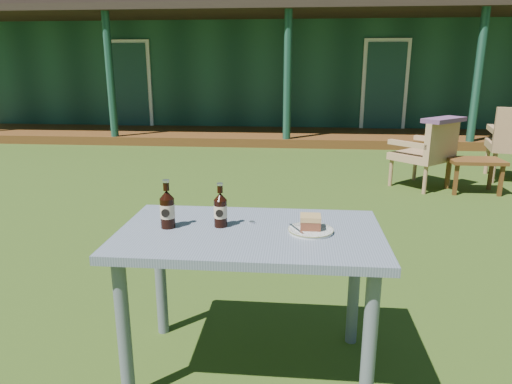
# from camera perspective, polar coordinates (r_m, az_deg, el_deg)

# --- Properties ---
(ground) EXTENTS (80.00, 80.00, 0.00)m
(ground) POSITION_cam_1_polar(r_m,az_deg,el_deg) (3.83, 1.79, -6.69)
(ground) COLOR #334916
(pavilion) EXTENTS (15.80, 8.30, 3.45)m
(pavilion) POSITION_cam_1_polar(r_m,az_deg,el_deg) (12.93, 4.51, 16.11)
(pavilion) COLOR #173D2E
(pavilion) RESTS_ON ground
(cafe_table) EXTENTS (1.20, 0.70, 0.72)m
(cafe_table) POSITION_cam_1_polar(r_m,az_deg,el_deg) (2.12, -0.75, -7.41)
(cafe_table) COLOR slate
(cafe_table) RESTS_ON ground
(plate) EXTENTS (0.20, 0.20, 0.01)m
(plate) POSITION_cam_1_polar(r_m,az_deg,el_deg) (2.08, 6.86, -4.77)
(plate) COLOR silver
(plate) RESTS_ON cafe_table
(cake_slice) EXTENTS (0.09, 0.09, 0.06)m
(cake_slice) POSITION_cam_1_polar(r_m,az_deg,el_deg) (2.07, 6.82, -3.72)
(cake_slice) COLOR brown
(cake_slice) RESTS_ON plate
(fork) EXTENTS (0.07, 0.13, 0.00)m
(fork) POSITION_cam_1_polar(r_m,az_deg,el_deg) (2.06, 5.06, -4.62)
(fork) COLOR silver
(fork) RESTS_ON plate
(cola_bottle_near) EXTENTS (0.06, 0.06, 0.21)m
(cola_bottle_near) POSITION_cam_1_polar(r_m,az_deg,el_deg) (2.12, -4.47, -2.17)
(cola_bottle_near) COLOR black
(cola_bottle_near) RESTS_ON cafe_table
(cola_bottle_far) EXTENTS (0.07, 0.07, 0.23)m
(cola_bottle_far) POSITION_cam_1_polar(r_m,az_deg,el_deg) (2.13, -11.03, -2.06)
(cola_bottle_far) COLOR black
(cola_bottle_far) RESTS_ON cafe_table
(bottle_cap) EXTENTS (0.03, 0.03, 0.01)m
(bottle_cap) POSITION_cam_1_polar(r_m,az_deg,el_deg) (2.18, -0.50, -3.79)
(bottle_cap) COLOR silver
(bottle_cap) RESTS_ON cafe_table
(armchair_left) EXTENTS (0.83, 0.83, 0.82)m
(armchair_left) POSITION_cam_1_polar(r_m,az_deg,el_deg) (5.89, 20.69, 4.86)
(armchair_left) COLOR #A47952
(armchair_left) RESTS_ON ground
(floral_throw) EXTENTS (0.59, 0.58, 0.05)m
(floral_throw) POSITION_cam_1_polar(r_m,az_deg,el_deg) (5.75, 22.46, 8.34)
(floral_throw) COLOR #613B60
(floral_throw) RESTS_ON armchair_left
(side_table) EXTENTS (0.60, 0.40, 0.40)m
(side_table) POSITION_cam_1_polar(r_m,az_deg,el_deg) (5.92, 25.72, 3.17)
(side_table) COLOR #583315
(side_table) RESTS_ON ground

